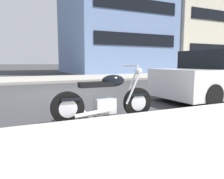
% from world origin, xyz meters
% --- Properties ---
extents(ground_plane, '(260.00, 260.00, 0.00)m').
position_xyz_m(ground_plane, '(0.00, 0.00, 0.00)').
color(ground_plane, '#333335').
extents(sidewalk_far_curb, '(120.00, 5.00, 0.14)m').
position_xyz_m(sidewalk_far_curb, '(12.00, 6.64, 0.07)').
color(sidewalk_far_curb, gray).
rests_on(sidewalk_far_curb, ground).
extents(parking_stall_stripe, '(0.12, 2.20, 0.01)m').
position_xyz_m(parking_stall_stripe, '(0.00, -3.54, 0.00)').
color(parking_stall_stripe, silver).
rests_on(parking_stall_stripe, ground).
extents(parked_motorcycle, '(2.11, 0.62, 1.11)m').
position_xyz_m(parked_motorcycle, '(0.19, -4.03, 0.42)').
color(parked_motorcycle, black).
rests_on(parked_motorcycle, ground).
extents(parked_car_far_down_curb, '(4.28, 1.99, 1.51)m').
position_xyz_m(parked_car_far_down_curb, '(4.45, -3.21, 0.70)').
color(parked_car_far_down_curb, silver).
rests_on(parked_car_far_down_curb, ground).
extents(townhouse_mid_block, '(9.74, 10.95, 14.36)m').
position_xyz_m(townhouse_mid_block, '(8.73, 14.38, 7.18)').
color(townhouse_mid_block, '#6B84B2').
rests_on(townhouse_mid_block, ground).
extents(townhouse_behind_pole, '(10.33, 8.27, 11.45)m').
position_xyz_m(townhouse_behind_pole, '(19.27, 13.03, 5.72)').
color(townhouse_behind_pole, beige).
rests_on(townhouse_behind_pole, ground).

